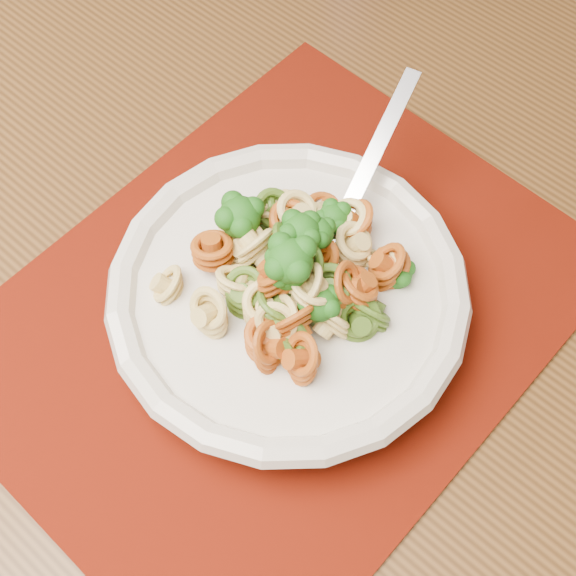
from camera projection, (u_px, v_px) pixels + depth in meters
name	position (u px, v px, depth m)	size (l,w,h in m)	color
dining_table	(210.00, 268.00, 0.70)	(1.50, 1.22, 0.70)	brown
placemat	(279.00, 314.00, 0.56)	(0.41, 0.32, 0.00)	#580F03
pasta_bowl	(288.00, 296.00, 0.53)	(0.24, 0.24, 0.05)	beige
pasta_broccoli_heap	(288.00, 284.00, 0.52)	(0.21, 0.21, 0.06)	#D4BE69
fork	(330.00, 246.00, 0.53)	(0.19, 0.02, 0.01)	silver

